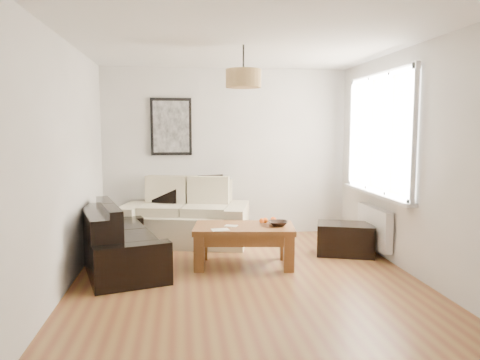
{
  "coord_description": "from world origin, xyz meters",
  "views": [
    {
      "loc": [
        -0.7,
        -4.86,
        1.67
      ],
      "look_at": [
        0.0,
        0.6,
        1.05
      ],
      "focal_mm": 34.15,
      "sensor_mm": 36.0,
      "label": 1
    }
  ],
  "objects": [
    {
      "name": "floor",
      "position": [
        0.0,
        0.0,
        0.0
      ],
      "size": [
        4.5,
        4.5,
        0.0
      ],
      "primitive_type": "plane",
      "color": "brown",
      "rests_on": "ground"
    },
    {
      "name": "ceiling",
      "position": [
        0.0,
        0.0,
        2.6
      ],
      "size": [
        3.8,
        4.5,
        0.0
      ],
      "primitive_type": null,
      "color": "white",
      "rests_on": "floor"
    },
    {
      "name": "wall_back",
      "position": [
        0.0,
        2.25,
        1.3
      ],
      "size": [
        3.8,
        0.04,
        2.6
      ],
      "primitive_type": null,
      "color": "silver",
      "rests_on": "floor"
    },
    {
      "name": "wall_front",
      "position": [
        0.0,
        -2.25,
        1.3
      ],
      "size": [
        3.8,
        0.04,
        2.6
      ],
      "primitive_type": null,
      "color": "silver",
      "rests_on": "floor"
    },
    {
      "name": "wall_left",
      "position": [
        -1.9,
        0.0,
        1.3
      ],
      "size": [
        0.04,
        4.5,
        2.6
      ],
      "primitive_type": null,
      "color": "silver",
      "rests_on": "floor"
    },
    {
      "name": "wall_right",
      "position": [
        1.9,
        0.0,
        1.3
      ],
      "size": [
        0.04,
        4.5,
        2.6
      ],
      "primitive_type": null,
      "color": "silver",
      "rests_on": "floor"
    },
    {
      "name": "window_bay",
      "position": [
        1.86,
        0.8,
        1.6
      ],
      "size": [
        0.14,
        1.9,
        1.6
      ],
      "primitive_type": null,
      "color": "white",
      "rests_on": "wall_right"
    },
    {
      "name": "radiator",
      "position": [
        1.82,
        0.8,
        0.38
      ],
      "size": [
        0.1,
        0.9,
        0.52
      ],
      "primitive_type": "cube",
      "color": "white",
      "rests_on": "wall_right"
    },
    {
      "name": "poster",
      "position": [
        -0.85,
        2.22,
        1.7
      ],
      "size": [
        0.62,
        0.04,
        0.87
      ],
      "primitive_type": null,
      "color": "black",
      "rests_on": "wall_back"
    },
    {
      "name": "pendant_shade",
      "position": [
        0.0,
        0.3,
        2.23
      ],
      "size": [
        0.4,
        0.4,
        0.2
      ],
      "primitive_type": "cylinder",
      "color": "tan",
      "rests_on": "ceiling"
    },
    {
      "name": "loveseat_cream",
      "position": [
        -0.66,
        1.78,
        0.45
      ],
      "size": [
        1.97,
        1.37,
        0.89
      ],
      "primitive_type": null,
      "rotation": [
        0.0,
        0.0,
        -0.23
      ],
      "color": "beige",
      "rests_on": "floor"
    },
    {
      "name": "sofa_leather",
      "position": [
        -1.43,
        0.61,
        0.36
      ],
      "size": [
        1.25,
        1.82,
        0.72
      ],
      "primitive_type": null,
      "rotation": [
        0.0,
        0.0,
        1.86
      ],
      "color": "black",
      "rests_on": "floor"
    },
    {
      "name": "coffee_table",
      "position": [
        0.04,
        0.56,
        0.25
      ],
      "size": [
        1.28,
        0.81,
        0.49
      ],
      "primitive_type": null,
      "rotation": [
        0.0,
        0.0,
        -0.13
      ],
      "color": "brown",
      "rests_on": "floor"
    },
    {
      "name": "ottoman",
      "position": [
        1.45,
        0.86,
        0.21
      ],
      "size": [
        0.84,
        0.68,
        0.42
      ],
      "primitive_type": "cube",
      "rotation": [
        0.0,
        0.0,
        -0.33
      ],
      "color": "black",
      "rests_on": "floor"
    },
    {
      "name": "cushion_left",
      "position": [
        -0.94,
        2.0,
        0.74
      ],
      "size": [
        0.39,
        0.24,
        0.37
      ],
      "primitive_type": "cube",
      "rotation": [
        0.0,
        0.0,
        -0.34
      ],
      "color": "black",
      "rests_on": "loveseat_cream"
    },
    {
      "name": "cushion_right",
      "position": [
        -0.27,
        2.0,
        0.76
      ],
      "size": [
        0.43,
        0.27,
        0.41
      ],
      "primitive_type": "cube",
      "rotation": [
        0.0,
        0.0,
        0.37
      ],
      "color": "black",
      "rests_on": "loveseat_cream"
    },
    {
      "name": "fruit_bowl",
      "position": [
        0.45,
        0.49,
        0.52
      ],
      "size": [
        0.26,
        0.26,
        0.06
      ],
      "primitive_type": "imported",
      "rotation": [
        0.0,
        0.0,
        -0.08
      ],
      "color": "black",
      "rests_on": "coffee_table"
    },
    {
      "name": "orange_a",
      "position": [
        0.32,
        0.64,
        0.53
      ],
      "size": [
        0.07,
        0.07,
        0.07
      ],
      "primitive_type": "sphere",
      "rotation": [
        0.0,
        0.0,
        0.07
      ],
      "color": "orange",
      "rests_on": "fruit_bowl"
    },
    {
      "name": "orange_b",
      "position": [
        0.43,
        0.65,
        0.53
      ],
      "size": [
        0.1,
        0.1,
        0.08
      ],
      "primitive_type": "sphere",
      "rotation": [
        0.0,
        0.0,
        0.31
      ],
      "color": "#F95814",
      "rests_on": "fruit_bowl"
    },
    {
      "name": "orange_c",
      "position": [
        0.28,
        0.63,
        0.53
      ],
      "size": [
        0.08,
        0.08,
        0.06
      ],
      "primitive_type": "sphere",
      "rotation": [
        0.0,
        0.0,
        -0.27
      ],
      "color": "orange",
      "rests_on": "fruit_bowl"
    },
    {
      "name": "papers",
      "position": [
        -0.26,
        0.36,
        0.5
      ],
      "size": [
        0.22,
        0.17,
        0.01
      ],
      "primitive_type": "cube",
      "rotation": [
        0.0,
        0.0,
        0.15
      ],
      "color": "white",
      "rests_on": "coffee_table"
    }
  ]
}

